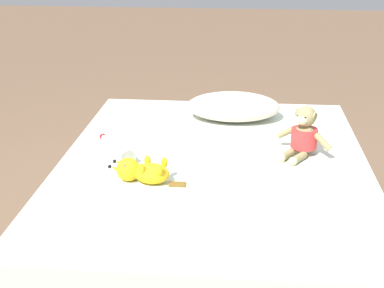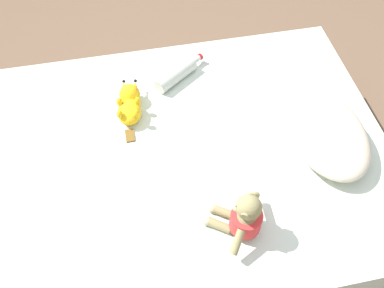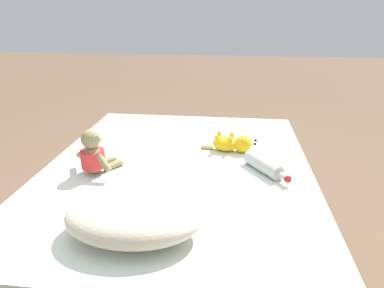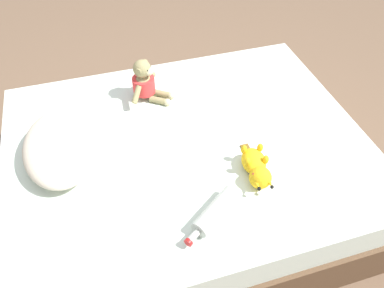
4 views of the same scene
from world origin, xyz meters
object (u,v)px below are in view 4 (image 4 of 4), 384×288
(plush_monkey, at_px, (145,83))
(glass_bottle, at_px, (215,212))
(bed, at_px, (187,173))
(pillow, at_px, (60,147))
(plush_yellow_creature, at_px, (256,168))

(plush_monkey, distance_m, glass_bottle, 0.86)
(bed, relative_size, pillow, 3.52)
(pillow, height_order, plush_yellow_creature, pillow)
(glass_bottle, bearing_deg, bed, -1.42)
(bed, bearing_deg, plush_yellow_creature, -139.95)
(plush_monkey, xyz_separation_m, plush_yellow_creature, (-0.70, -0.36, -0.05))
(plush_monkey, bearing_deg, plush_yellow_creature, -152.78)
(glass_bottle, bearing_deg, plush_yellow_creature, -57.51)
(pillow, bearing_deg, glass_bottle, -132.01)
(plush_yellow_creature, bearing_deg, pillow, 66.57)
(bed, xyz_separation_m, plush_monkey, (0.41, 0.12, 0.34))
(plush_monkey, height_order, glass_bottle, plush_monkey)
(bed, distance_m, pillow, 0.67)
(bed, distance_m, plush_monkey, 0.54)
(bed, height_order, plush_yellow_creature, plush_yellow_creature)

